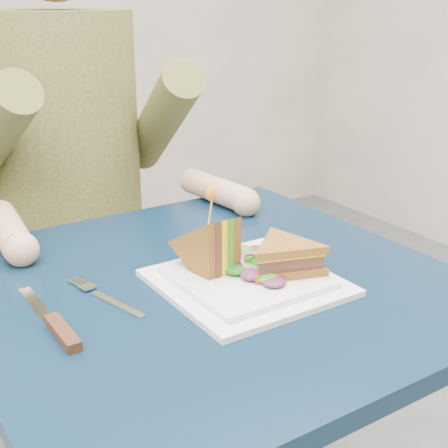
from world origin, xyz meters
TOP-DOWN VIEW (x-y plane):
  - table at (0.00, 0.00)m, footprint 0.75×0.75m
  - chair at (0.00, 0.71)m, footprint 0.42×0.40m
  - diner at (-0.00, 0.60)m, footprint 0.54×0.59m
  - plate at (0.04, -0.05)m, footprint 0.26×0.26m
  - sandwich_flat at (0.09, -0.08)m, footprint 0.18×0.18m
  - sandwich_upright at (0.00, -0.01)m, footprint 0.08×0.13m
  - fork at (-0.17, 0.02)m, footprint 0.05×0.18m
  - knife at (-0.26, -0.03)m, footprint 0.02×0.22m
  - toothpick at (0.00, -0.01)m, footprint 0.01×0.01m
  - toothpick_frill at (0.00, -0.01)m, footprint 0.01×0.01m
  - lettuce_spill at (0.04, -0.04)m, footprint 0.15×0.13m
  - onion_ring at (0.05, -0.05)m, footprint 0.04×0.04m

SIDE VIEW (x-z plane):
  - chair at x=0.00m, z-range 0.08..1.01m
  - table at x=0.00m, z-range 0.29..1.02m
  - fork at x=-0.17m, z-range 0.73..0.74m
  - knife at x=-0.26m, z-range 0.73..0.74m
  - plate at x=0.04m, z-range 0.73..0.75m
  - lettuce_spill at x=0.04m, z-range 0.75..0.77m
  - onion_ring at x=0.05m, z-range 0.75..0.78m
  - sandwich_flat at x=0.09m, z-range 0.75..0.80m
  - sandwich_upright at x=0.00m, z-range 0.72..0.85m
  - toothpick at x=0.00m, z-range 0.82..0.88m
  - toothpick_frill at x=0.00m, z-range 0.87..0.89m
  - diner at x=0.00m, z-range 0.54..1.29m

